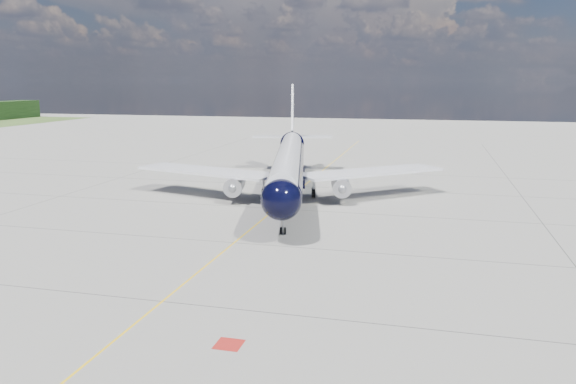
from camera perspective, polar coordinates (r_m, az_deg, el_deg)
name	(u,v)px	position (r m, az deg, el deg)	size (l,w,h in m)	color
ground	(286,200)	(72.64, -0.19, -0.85)	(320.00, 320.00, 0.00)	gray
taxiway_centerline	(276,209)	(67.92, -1.24, -1.70)	(0.16, 160.00, 0.01)	yellow
red_marking	(229,344)	(34.34, -6.03, -15.13)	(1.60, 1.60, 0.01)	maroon
main_airliner	(289,163)	(73.92, 0.06, 2.95)	(40.77, 50.32, 14.67)	black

